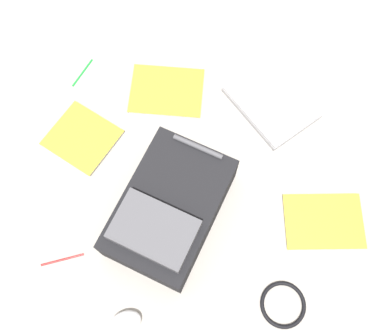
{
  "coord_description": "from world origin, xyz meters",
  "views": [
    {
      "loc": [
        0.5,
        -0.06,
        1.45
      ],
      "look_at": [
        -0.03,
        -0.02,
        0.02
      ],
      "focal_mm": 41.3,
      "sensor_mm": 36.0,
      "label": 1
    }
  ],
  "objects_px": {
    "book_red": "(167,91)",
    "cable_coil": "(283,305)",
    "book_comic": "(323,222)",
    "book_blue": "(82,138)",
    "laptop": "(272,102)",
    "pen_black": "(82,72)",
    "backpack": "(169,210)",
    "computer_mouse": "(126,322)",
    "pen_blue": "(62,259)"
  },
  "relations": [
    {
      "from": "laptop",
      "to": "pen_black",
      "type": "relative_size",
      "value": 2.82
    },
    {
      "from": "backpack",
      "to": "cable_coil",
      "type": "height_order",
      "value": "backpack"
    },
    {
      "from": "computer_mouse",
      "to": "pen_black",
      "type": "bearing_deg",
      "value": 176.9
    },
    {
      "from": "computer_mouse",
      "to": "book_blue",
      "type": "bearing_deg",
      "value": -179.61
    },
    {
      "from": "book_blue",
      "to": "pen_black",
      "type": "xyz_separation_m",
      "value": [
        -0.28,
        -0.0,
        -0.01
      ]
    },
    {
      "from": "pen_black",
      "to": "pen_blue",
      "type": "distance_m",
      "value": 0.7
    },
    {
      "from": "book_blue",
      "to": "cable_coil",
      "type": "bearing_deg",
      "value": 45.28
    },
    {
      "from": "book_comic",
      "to": "pen_black",
      "type": "relative_size",
      "value": 2.03
    },
    {
      "from": "laptop",
      "to": "pen_black",
      "type": "height_order",
      "value": "laptop"
    },
    {
      "from": "book_blue",
      "to": "laptop",
      "type": "bearing_deg",
      "value": 97.14
    },
    {
      "from": "pen_black",
      "to": "pen_blue",
      "type": "relative_size",
      "value": 0.95
    },
    {
      "from": "book_comic",
      "to": "cable_coil",
      "type": "relative_size",
      "value": 1.88
    },
    {
      "from": "cable_coil",
      "to": "pen_blue",
      "type": "relative_size",
      "value": 1.03
    },
    {
      "from": "book_blue",
      "to": "computer_mouse",
      "type": "xyz_separation_m",
      "value": [
        0.63,
        0.14,
        0.01
      ]
    },
    {
      "from": "book_comic",
      "to": "pen_blue",
      "type": "height_order",
      "value": "book_comic"
    },
    {
      "from": "cable_coil",
      "to": "pen_black",
      "type": "bearing_deg",
      "value": -144.98
    },
    {
      "from": "backpack",
      "to": "cable_coil",
      "type": "xyz_separation_m",
      "value": [
        0.31,
        0.33,
        -0.07
      ]
    },
    {
      "from": "computer_mouse",
      "to": "cable_coil",
      "type": "height_order",
      "value": "computer_mouse"
    },
    {
      "from": "pen_blue",
      "to": "laptop",
      "type": "bearing_deg",
      "value": 123.94
    },
    {
      "from": "book_red",
      "to": "computer_mouse",
      "type": "distance_m",
      "value": 0.82
    },
    {
      "from": "pen_black",
      "to": "cable_coil",
      "type": "bearing_deg",
      "value": 35.02
    },
    {
      "from": "backpack",
      "to": "book_comic",
      "type": "height_order",
      "value": "backpack"
    },
    {
      "from": "book_comic",
      "to": "book_red",
      "type": "height_order",
      "value": "book_comic"
    },
    {
      "from": "cable_coil",
      "to": "pen_black",
      "type": "relative_size",
      "value": 1.08
    },
    {
      "from": "book_red",
      "to": "cable_coil",
      "type": "distance_m",
      "value": 0.85
    },
    {
      "from": "book_blue",
      "to": "computer_mouse",
      "type": "distance_m",
      "value": 0.65
    },
    {
      "from": "backpack",
      "to": "pen_blue",
      "type": "relative_size",
      "value": 3.71
    },
    {
      "from": "laptop",
      "to": "cable_coil",
      "type": "relative_size",
      "value": 2.63
    },
    {
      "from": "book_comic",
      "to": "pen_black",
      "type": "xyz_separation_m",
      "value": [
        -0.65,
        -0.8,
        -0.01
      ]
    },
    {
      "from": "computer_mouse",
      "to": "cable_coil",
      "type": "xyz_separation_m",
      "value": [
        -0.01,
        0.49,
        -0.01
      ]
    },
    {
      "from": "backpack",
      "to": "pen_blue",
      "type": "bearing_deg",
      "value": -72.09
    },
    {
      "from": "computer_mouse",
      "to": "book_comic",
      "type": "bearing_deg",
      "value": 99.68
    },
    {
      "from": "laptop",
      "to": "book_red",
      "type": "distance_m",
      "value": 0.39
    },
    {
      "from": "backpack",
      "to": "laptop",
      "type": "xyz_separation_m",
      "value": [
        -0.39,
        0.4,
        -0.06
      ]
    },
    {
      "from": "computer_mouse",
      "to": "pen_black",
      "type": "distance_m",
      "value": 0.92
    },
    {
      "from": "book_comic",
      "to": "book_red",
      "type": "relative_size",
      "value": 0.91
    },
    {
      "from": "book_blue",
      "to": "cable_coil",
      "type": "distance_m",
      "value": 0.88
    },
    {
      "from": "laptop",
      "to": "book_blue",
      "type": "relative_size",
      "value": 1.25
    },
    {
      "from": "book_comic",
      "to": "pen_black",
      "type": "height_order",
      "value": "book_comic"
    },
    {
      "from": "backpack",
      "to": "book_comic",
      "type": "bearing_deg",
      "value": 82.96
    },
    {
      "from": "book_comic",
      "to": "computer_mouse",
      "type": "bearing_deg",
      "value": -68.49
    },
    {
      "from": "pen_black",
      "to": "pen_blue",
      "type": "xyz_separation_m",
      "value": [
        0.7,
        -0.06,
        -0.0
      ]
    },
    {
      "from": "book_comic",
      "to": "cable_coil",
      "type": "distance_m",
      "value": 0.31
    },
    {
      "from": "book_red",
      "to": "pen_black",
      "type": "distance_m",
      "value": 0.33
    },
    {
      "from": "book_red",
      "to": "cable_coil",
      "type": "bearing_deg",
      "value": 21.81
    },
    {
      "from": "book_red",
      "to": "pen_black",
      "type": "height_order",
      "value": "book_red"
    },
    {
      "from": "laptop",
      "to": "cable_coil",
      "type": "distance_m",
      "value": 0.71
    },
    {
      "from": "book_comic",
      "to": "book_red",
      "type": "bearing_deg",
      "value": -137.7
    },
    {
      "from": "backpack",
      "to": "laptop",
      "type": "relative_size",
      "value": 1.38
    },
    {
      "from": "backpack",
      "to": "computer_mouse",
      "type": "height_order",
      "value": "backpack"
    }
  ]
}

